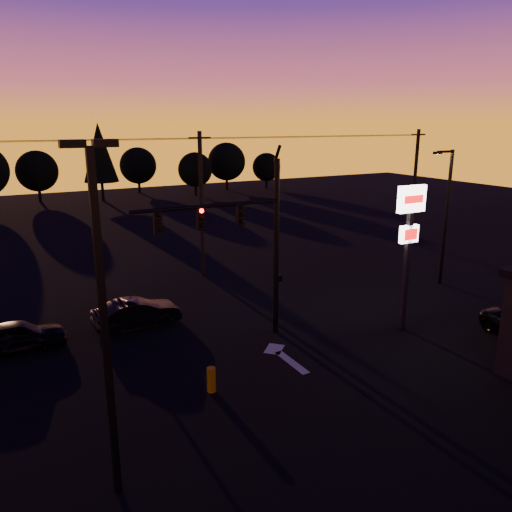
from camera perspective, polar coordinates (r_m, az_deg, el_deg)
The scene contains 19 objects.
ground at distance 19.93m, azimuth 4.42°, elevation -13.48°, with size 120.00×120.00×0.00m, color black.
lane_arrow at distance 21.41m, azimuth 3.12°, elevation -11.30°, with size 1.20×3.10×0.01m.
traffic_signal_mast at distance 21.42m, azimuth -1.31°, elevation 2.73°, with size 6.79×0.52×8.58m.
secondary_signal at distance 27.36m, azimuth -17.79°, elevation 0.26°, with size 0.30×0.31×4.35m.
parking_lot_light at distance 12.58m, azimuth -17.12°, elevation -5.31°, with size 1.25×0.30×9.14m.
pylon_sign at distance 23.61m, azimuth 17.13°, elevation 3.17°, with size 1.50×0.28×6.80m.
streetlight at distance 31.38m, azimuth 20.84°, elevation 4.74°, with size 1.55×0.35×8.00m.
utility_pole_1 at distance 31.30m, azimuth -6.25°, elevation 5.93°, with size 1.40×0.26×9.00m.
utility_pole_2 at distance 41.49m, azimuth 17.63°, elevation 7.55°, with size 1.40×0.26×9.00m.
power_wires at distance 30.93m, azimuth -6.46°, elevation 13.22°, with size 36.00×1.22×0.07m.
bollard at distance 18.70m, azimuth -5.13°, elevation -13.90°, with size 0.32×0.32×0.95m, color #A67805.
tree_3 at distance 67.14m, azimuth -23.73°, elevation 8.88°, with size 4.95×4.95×6.22m.
tree_4 at distance 64.99m, azimuth -17.45°, elevation 11.22°, with size 4.18×4.18×9.50m.
tree_5 at distance 71.36m, azimuth -13.33°, elevation 10.02°, with size 4.95×4.95×6.22m.
tree_6 at distance 67.58m, azimuth -6.97°, elevation 9.78°, with size 4.54×4.54×5.71m.
tree_7 at distance 72.64m, azimuth -3.39°, elevation 10.72°, with size 5.36×5.36×6.74m.
tree_8 at distance 74.57m, azimuth 1.20°, elevation 10.13°, with size 4.12×4.12×5.19m.
car_left at distance 23.82m, azimuth -25.63°, elevation -8.26°, with size 1.61×4.00×1.36m, color black.
car_mid at distance 24.70m, azimuth -13.45°, elevation -6.33°, with size 1.42×4.08×1.35m, color black.
Camera 1 is at (-9.59, -14.66, 9.50)m, focal length 35.00 mm.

